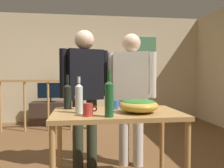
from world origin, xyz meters
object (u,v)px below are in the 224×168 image
at_px(wine_bottle_clear, 79,98).
at_px(person_standing_right, 131,87).
at_px(salad_bowl, 139,105).
at_px(person_standing_left, 85,86).
at_px(serving_table, 117,122).
at_px(flat_screen_tv, 50,91).
at_px(stair_railing, 37,98).
at_px(wine_glass, 78,98).
at_px(framed_picture, 145,50).
at_px(wine_bottle_dark, 68,95).
at_px(tv_console, 51,113).
at_px(mug_red, 88,110).
at_px(mug_blue, 115,105).
at_px(wine_bottle_green, 109,98).

bearing_deg(wine_bottle_clear, person_standing_right, 47.67).
bearing_deg(salad_bowl, person_standing_left, 122.63).
bearing_deg(wine_bottle_clear, serving_table, 4.85).
bearing_deg(flat_screen_tv, wine_bottle_clear, -78.40).
distance_m(stair_railing, person_standing_left, 2.20).
height_order(salad_bowl, person_standing_right, person_standing_right).
bearing_deg(person_standing_right, serving_table, 84.31).
distance_m(wine_glass, wine_bottle_clear, 0.22).
xyz_separation_m(framed_picture, wine_bottle_dark, (-1.76, -3.31, -0.81)).
bearing_deg(framed_picture, person_standing_left, -118.77).
xyz_separation_m(salad_bowl, wine_glass, (-0.56, 0.27, 0.04)).
height_order(tv_console, wine_glass, wine_glass).
distance_m(serving_table, wine_bottle_dark, 0.58).
bearing_deg(wine_glass, tv_console, 102.09).
bearing_deg(salad_bowl, flat_screen_tv, 110.23).
height_order(flat_screen_tv, serving_table, flat_screen_tv).
bearing_deg(mug_red, salad_bowl, 13.70).
height_order(stair_railing, flat_screen_tv, stair_railing).
distance_m(flat_screen_tv, mug_blue, 3.24).
distance_m(salad_bowl, mug_blue, 0.30).
distance_m(flat_screen_tv, wine_bottle_green, 3.60).
relative_size(mug_blue, person_standing_left, 0.07).
bearing_deg(wine_glass, mug_blue, -5.03).
relative_size(wine_bottle_clear, person_standing_left, 0.20).
relative_size(stair_railing, tv_console, 3.69).
bearing_deg(serving_table, stair_railing, 114.84).
bearing_deg(serving_table, flat_screen_tv, 107.62).
xyz_separation_m(flat_screen_tv, mug_red, (0.75, -3.42, 0.08)).
distance_m(framed_picture, wine_bottle_dark, 3.84).
bearing_deg(wine_glass, serving_table, -27.57).
bearing_deg(stair_railing, wine_bottle_dark, -72.69).
xyz_separation_m(stair_railing, wine_bottle_dark, (0.75, -2.41, 0.27)).
xyz_separation_m(tv_console, flat_screen_tv, (0.00, -0.03, 0.52)).
xyz_separation_m(mug_red, person_standing_right, (0.57, 0.87, 0.13)).
distance_m(framed_picture, wine_glass, 3.83).
bearing_deg(wine_bottle_clear, stair_railing, 107.98).
bearing_deg(serving_table, wine_bottle_clear, -175.15).
height_order(framed_picture, flat_screen_tv, framed_picture).
height_order(wine_glass, wine_bottle_dark, wine_bottle_dark).
distance_m(wine_bottle_green, person_standing_left, 0.95).
bearing_deg(stair_railing, wine_glass, -70.76).
distance_m(stair_railing, flat_screen_tv, 0.62).
distance_m(flat_screen_tv, person_standing_right, 2.87).
bearing_deg(wine_bottle_green, person_standing_left, 101.26).
bearing_deg(flat_screen_tv, tv_console, 90.00).
height_order(salad_bowl, wine_bottle_dark, wine_bottle_dark).
relative_size(flat_screen_tv, salad_bowl, 1.54).
xyz_separation_m(wine_glass, mug_blue, (0.37, -0.03, -0.07)).
xyz_separation_m(wine_glass, wine_bottle_green, (0.26, -0.44, 0.05)).
relative_size(salad_bowl, person_standing_left, 0.22).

